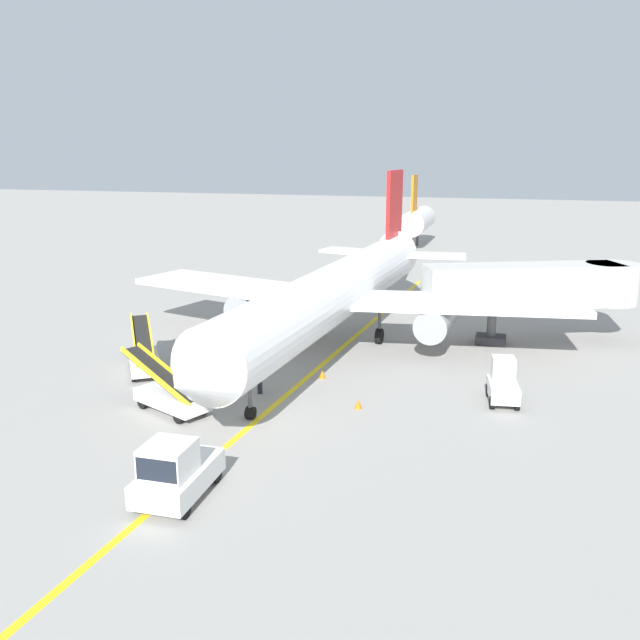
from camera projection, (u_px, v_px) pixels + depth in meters
name	position (u px, v px, depth m)	size (l,w,h in m)	color
ground_plane	(263.00, 420.00, 29.36)	(300.00, 300.00, 0.00)	gray
taxi_line_yellow	(300.00, 384.00, 34.00)	(0.30, 80.00, 0.01)	yellow
airliner	(338.00, 291.00, 39.69)	(28.57, 35.32, 10.10)	white
jet_bridge	(544.00, 286.00, 40.65)	(12.83, 7.52, 4.85)	beige
pushback_tug	(175.00, 472.00, 22.48)	(2.01, 3.66, 2.20)	silver
baggage_tug_near_wing	(503.00, 383.00, 31.34)	(1.65, 2.57, 2.10)	silver
belt_loader_forward_hold	(144.00, 358.00, 35.67)	(3.86, 4.83, 2.59)	silver
belt_loader_aft_hold	(170.00, 395.00, 30.26)	(5.08, 3.16, 2.59)	silver
ground_crew_marshaller	(260.00, 376.00, 32.43)	(0.36, 0.24, 1.70)	#26262D
safety_cone_nose_left	(280.00, 320.00, 46.08)	(0.36, 0.36, 0.44)	orange
safety_cone_nose_right	(322.00, 374.00, 34.79)	(0.36, 0.36, 0.44)	orange
safety_cone_wingtip_left	(358.00, 404.00, 30.70)	(0.36, 0.36, 0.44)	orange
distant_aircraft_far_left	(418.00, 220.00, 83.22)	(3.00, 10.10, 8.80)	silver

